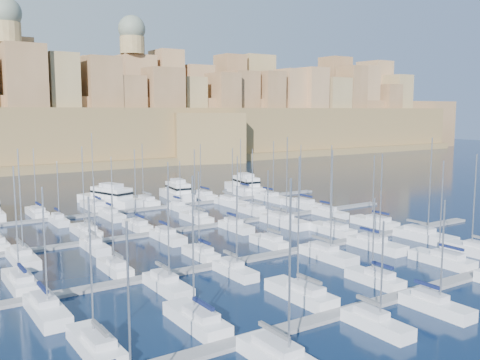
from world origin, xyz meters
TOP-DOWN VIEW (x-y plane):
  - ground at (0.00, 0.00)m, footprint 600.00×600.00m
  - pontoon_near at (0.00, -34.00)m, footprint 84.00×2.00m
  - pontoon_mid_near at (0.00, -12.00)m, footprint 84.00×2.00m
  - pontoon_mid_far at (0.00, 10.00)m, footprint 84.00×2.00m
  - pontoon_far at (0.00, 32.00)m, footprint 84.00×2.00m
  - sailboat_0 at (-35.02, -28.61)m, footprint 2.70×9.01m
  - sailboat_1 at (-24.87, -28.43)m, footprint 2.81×9.37m
  - sailboat_2 at (-11.47, -28.25)m, footprint 2.92×9.74m
  - sailboat_3 at (-0.47, -29.14)m, footprint 2.38×7.93m
  - sailboat_4 at (13.57, -28.49)m, footprint 2.78×9.25m
  - sailboat_5 at (21.81, -28.11)m, footprint 3.01×10.03m
  - sailboat_7 at (-23.06, -39.89)m, footprint 3.01×10.03m
  - sailboat_8 at (-10.82, -38.71)m, footprint 2.29×7.62m
  - sailboat_9 at (-2.05, -38.93)m, footprint 2.42×8.07m
  - sailboat_12 at (-36.82, -6.49)m, footprint 2.77×9.25m
  - sailboat_13 at (-25.31, -7.22)m, footprint 2.33×7.76m
  - sailboat_14 at (-12.55, -7.34)m, footprint 2.26×7.52m
  - sailboat_15 at (-0.27, -7.26)m, footprint 2.30×7.68m
  - sailboat_16 at (13.78, -6.46)m, footprint 2.79×9.31m
  - sailboat_17 at (24.40, -6.36)m, footprint 2.85×9.51m
  - sailboat_18 at (-36.51, -17.60)m, footprint 2.83×9.44m
  - sailboat_19 at (-22.67, -17.27)m, footprint 2.63×8.77m
  - sailboat_20 at (-12.86, -16.74)m, footprint 2.31×7.69m
  - sailboat_21 at (2.33, -17.65)m, footprint 2.86×9.54m
  - sailboat_22 at (12.18, -17.80)m, footprint 2.95×9.84m
  - sailboat_23 at (23.08, -18.18)m, footprint 3.19×10.62m
  - sailboat_25 at (-21.91, 15.62)m, footprint 2.84×9.48m
  - sailboat_26 at (-12.88, 15.06)m, footprint 2.50×8.33m
  - sailboat_27 at (-0.74, 15.39)m, footprint 2.70×9.01m
  - sailboat_28 at (12.56, 15.33)m, footprint 2.67×8.89m
  - sailboat_29 at (25.70, 15.76)m, footprint 2.93×9.77m
  - sailboat_30 at (-34.39, 4.27)m, footprint 2.91×9.69m
  - sailboat_31 at (-23.88, 5.18)m, footprint 2.35×7.84m
  - sailboat_32 at (-11.97, 4.70)m, footprint 2.65×8.82m
  - sailboat_33 at (1.43, 4.99)m, footprint 2.47×8.22m
  - sailboat_34 at (11.15, 3.56)m, footprint 3.34×11.13m
  - sailboat_35 at (23.81, 4.99)m, footprint 2.47×8.24m
  - sailboat_37 at (-24.87, 37.51)m, footprint 2.77×9.24m
  - sailboat_38 at (-12.79, 38.32)m, footprint 3.27×10.90m
  - sailboat_39 at (-1.53, 38.09)m, footprint 3.13×10.43m
  - sailboat_40 at (13.19, 37.88)m, footprint 3.00×10.00m
  - sailboat_41 at (24.49, 37.60)m, footprint 2.83×9.43m
  - sailboat_43 at (-23.27, 27.53)m, footprint 2.14×7.13m
  - sailboat_44 at (-13.28, 26.84)m, footprint 2.56×8.54m
  - sailboat_45 at (1.72, 27.31)m, footprint 2.27×7.58m
  - sailboat_46 at (13.94, 26.14)m, footprint 2.99×9.96m
  - sailboat_47 at (25.20, 26.13)m, footprint 2.99×9.98m
  - motor_yacht_b at (-8.20, 41.68)m, footprint 10.17×17.73m
  - motor_yacht_c at (7.83, 40.27)m, footprint 5.91×14.50m
  - motor_yacht_d at (27.71, 40.95)m, footprint 6.90×16.01m
  - fortified_city at (-0.19, 155.26)m, footprint 460.00×108.95m

SIDE VIEW (x-z plane):
  - ground at x=0.00m, z-range 0.00..0.00m
  - pontoon_near at x=0.00m, z-range 0.00..0.40m
  - pontoon_mid_near at x=0.00m, z-range 0.00..0.40m
  - pontoon_mid_far at x=0.00m, z-range 0.00..0.40m
  - pontoon_far at x=0.00m, z-range 0.00..0.40m
  - sailboat_13 at x=-25.31m, z-range -4.56..5.97m
  - sailboat_45 at x=1.72m, z-range -4.76..6.17m
  - sailboat_3 at x=-0.47m, z-range -4.75..6.16m
  - sailboat_8 at x=-10.82m, z-range -4.87..6.28m
  - sailboat_31 at x=-23.88m, z-range -5.09..6.51m
  - sailboat_20 at x=-12.86m, z-range -5.31..6.74m
  - sailboat_43 at x=-23.27m, z-range -5.36..6.80m
  - sailboat_15 at x=-0.27m, z-range -5.37..6.81m
  - sailboat_9 at x=-2.05m, z-range -5.46..6.91m
  - sailboat_14 at x=-12.55m, z-range -5.69..7.14m
  - sailboat_44 at x=-13.28m, z-range -5.55..7.00m
  - sailboat_19 at x=-22.67m, z-range -5.71..7.18m
  - sailboat_33 at x=1.43m, z-range -6.03..7.50m
  - sailboat_32 at x=-11.97m, z-range -5.89..7.36m
  - sailboat_35 at x=23.81m, z-range -6.07..7.54m
  - sailboat_21 at x=2.33m, z-range -5.54..7.01m
  - sailboat_28 at x=12.56m, z-range -6.07..7.55m
  - sailboat_17 at x=24.40m, z-range -5.89..7.37m
  - sailboat_27 at x=-0.74m, z-range -6.28..7.77m
  - sailboat_0 at x=-35.02m, z-range -6.32..7.81m
  - sailboat_37 at x=-24.87m, z-range -6.24..7.73m
  - sailboat_18 at x=-36.51m, z-range -6.20..7.69m
  - sailboat_46 at x=13.94m, z-range -5.82..7.31m
  - sailboat_26 at x=-12.88m, z-range -6.55..8.05m
  - sailboat_40 at x=13.19m, z-range -5.94..7.44m
  - sailboat_41 at x=24.49m, z-range -6.41..7.90m
  - sailboat_29 at x=25.70m, z-range -6.20..7.70m
  - sailboat_4 at x=13.57m, z-range -6.58..8.08m
  - sailboat_12 at x=-36.82m, z-range -6.70..8.21m
  - sailboat_47 at x=25.20m, z-range -6.43..7.93m
  - sailboat_1 at x=-24.87m, z-range -6.85..8.37m
  - sailboat_39 at x=-1.53m, z-range -6.22..7.74m
  - sailboat_22 at x=12.18m, z-range -6.76..8.27m
  - sailboat_16 at x=13.78m, z-range -7.00..8.52m
  - sailboat_25 at x=-21.91m, z-range -6.94..8.46m
  - sailboat_5 at x=21.81m, z-range -6.83..8.35m
  - sailboat_30 at x=-34.39m, z-range -7.37..8.91m
  - sailboat_2 at x=-11.47m, z-range -7.44..8.98m
  - sailboat_7 at x=-23.06m, z-range -7.33..8.87m
  - sailboat_38 at x=-12.79m, z-range -7.52..9.09m
  - sailboat_23 at x=23.08m, z-range -7.77..9.33m
  - sailboat_34 at x=11.15m, z-range -7.53..9.09m
  - motor_yacht_d at x=27.71m, z-range -0.90..4.35m
  - motor_yacht_c at x=7.83m, z-range -0.90..4.35m
  - motor_yacht_b at x=-8.20m, z-range -0.90..4.35m
  - fortified_city at x=-0.19m, z-range -15.02..44.50m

